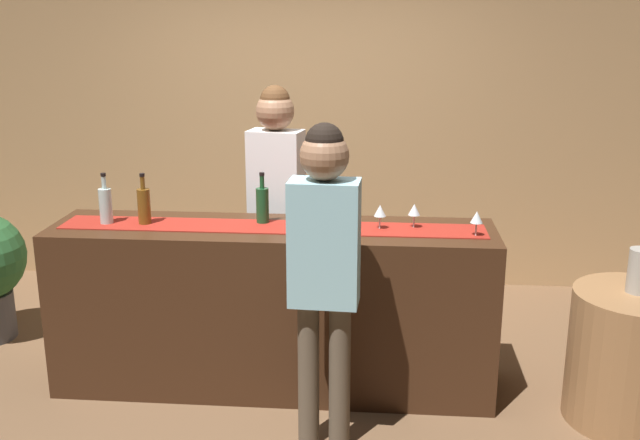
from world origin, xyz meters
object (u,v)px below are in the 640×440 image
(wine_glass_far_end, at_px, (380,211))
(wine_bottle_amber, at_px, (144,205))
(bartender, at_px, (276,188))
(wine_bottle_clear, at_px, (106,205))
(wine_bottle_green, at_px, (262,204))
(customer_sipping, at_px, (324,254))
(vase_on_side_table, at_px, (640,271))
(round_side_table, at_px, (632,357))
(wine_glass_mid_counter, at_px, (477,218))
(wine_glass_near_customer, at_px, (414,210))

(wine_glass_far_end, bearing_deg, wine_bottle_amber, -179.61)
(bartender, bearing_deg, wine_bottle_clear, 43.57)
(wine_bottle_amber, distance_m, wine_glass_far_end, 1.36)
(wine_bottle_green, distance_m, wine_glass_far_end, 0.69)
(wine_bottle_amber, height_order, customer_sipping, customer_sipping)
(wine_bottle_clear, height_order, wine_glass_far_end, wine_bottle_clear)
(wine_bottle_clear, bearing_deg, vase_on_side_table, -3.92)
(customer_sipping, relative_size, round_side_table, 2.28)
(wine_bottle_clear, relative_size, customer_sipping, 0.18)
(wine_bottle_amber, height_order, wine_glass_mid_counter, wine_bottle_amber)
(round_side_table, bearing_deg, wine_glass_mid_counter, 170.05)
(wine_bottle_clear, xyz_separation_m, wine_glass_mid_counter, (2.11, -0.08, -0.01))
(wine_bottle_green, relative_size, wine_glass_far_end, 2.10)
(wine_bottle_clear, distance_m, bartender, 1.09)
(wine_bottle_green, height_order, wine_bottle_clear, same)
(wine_bottle_amber, distance_m, wine_bottle_clear, 0.22)
(wine_glass_mid_counter, bearing_deg, wine_glass_far_end, 169.84)
(bartender, xyz_separation_m, round_side_table, (2.06, -0.82, -0.72))
(wine_glass_near_customer, distance_m, round_side_table, 1.42)
(wine_glass_mid_counter, bearing_deg, wine_bottle_clear, 177.96)
(wine_bottle_green, distance_m, bartender, 0.50)
(wine_bottle_green, xyz_separation_m, wine_glass_far_end, (0.68, -0.07, -0.01))
(bartender, bearing_deg, round_side_table, 169.02)
(wine_glass_mid_counter, height_order, customer_sipping, customer_sipping)
(wine_bottle_amber, relative_size, wine_bottle_clear, 1.00)
(wine_bottle_green, xyz_separation_m, customer_sipping, (0.42, -0.70, -0.06))
(bartender, height_order, customer_sipping, bartender)
(wine_glass_mid_counter, relative_size, bartender, 0.08)
(wine_bottle_green, distance_m, wine_glass_near_customer, 0.88)
(wine_bottle_amber, xyz_separation_m, customer_sipping, (1.10, -0.62, -0.06))
(wine_bottle_clear, relative_size, bartender, 0.17)
(wine_glass_far_end, bearing_deg, wine_glass_near_customer, 11.47)
(wine_bottle_amber, xyz_separation_m, vase_on_side_table, (2.74, -0.21, -0.24))
(customer_sipping, height_order, round_side_table, customer_sipping)
(bartender, bearing_deg, wine_bottle_amber, 50.80)
(wine_bottle_amber, relative_size, bartender, 0.17)
(wine_glass_far_end, xyz_separation_m, round_side_table, (1.38, -0.24, -0.73))
(wine_bottle_green, height_order, wine_glass_far_end, wine_bottle_green)
(wine_bottle_amber, distance_m, wine_glass_mid_counter, 1.89)
(wine_bottle_clear, bearing_deg, wine_bottle_amber, 2.52)
(wine_glass_near_customer, height_order, wine_glass_far_end, same)
(round_side_table, height_order, vase_on_side_table, vase_on_side_table)
(customer_sipping, bearing_deg, wine_bottle_green, 123.59)
(wine_glass_far_end, height_order, vase_on_side_table, wine_glass_far_end)
(wine_bottle_clear, relative_size, round_side_table, 0.41)
(wine_bottle_green, xyz_separation_m, wine_bottle_clear, (-0.90, -0.09, 0.00))
(wine_bottle_clear, height_order, round_side_table, wine_bottle_clear)
(wine_glass_mid_counter, height_order, bartender, bartender)
(wine_glass_mid_counter, xyz_separation_m, bartender, (-1.20, 0.67, -0.01))
(bartender, bearing_deg, vase_on_side_table, 169.53)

